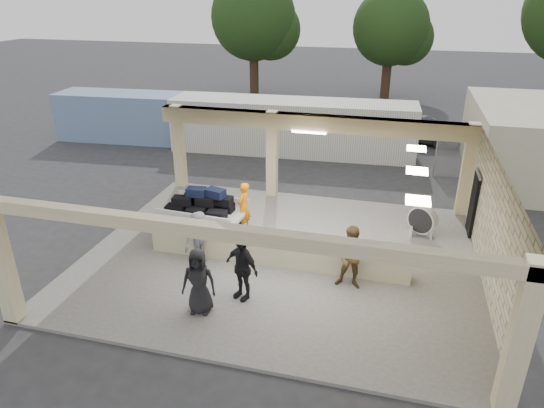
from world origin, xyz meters
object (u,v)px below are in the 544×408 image
(car_white_a, at_px, (517,137))
(container_white, at_px, (292,127))
(passenger_d, at_px, (199,281))
(baggage_counter, at_px, (276,249))
(passenger_c, at_px, (200,238))
(container_blue, at_px, (147,117))
(baggage_handler, at_px, (244,207))
(luggage_cart, at_px, (202,208))
(drum_fan, at_px, (423,220))
(passenger_a, at_px, (353,258))
(passenger_b, at_px, (242,268))
(car_dark, at_px, (423,131))

(car_white_a, relative_size, container_white, 0.42)
(passenger_d, bearing_deg, baggage_counter, 57.46)
(passenger_c, height_order, container_blue, container_blue)
(baggage_handler, bearing_deg, luggage_cart, -62.82)
(baggage_counter, height_order, car_white_a, car_white_a)
(drum_fan, relative_size, passenger_d, 0.60)
(container_blue, bearing_deg, drum_fan, -33.71)
(passenger_a, relative_size, passenger_b, 1.01)
(container_blue, bearing_deg, passenger_a, -47.76)
(luggage_cart, height_order, passenger_a, passenger_a)
(car_dark, height_order, container_blue, container_blue)
(car_white_a, bearing_deg, container_blue, 75.20)
(drum_fan, height_order, passenger_c, passenger_c)
(baggage_counter, distance_m, drum_fan, 5.30)
(luggage_cart, bearing_deg, passenger_d, -65.29)
(passenger_b, distance_m, passenger_c, 2.33)
(passenger_d, height_order, container_blue, container_blue)
(passenger_b, xyz_separation_m, container_blue, (-9.84, 13.29, 0.26))
(passenger_a, height_order, container_blue, container_blue)
(baggage_counter, xyz_separation_m, luggage_cart, (-2.97, 1.47, 0.37))
(luggage_cart, relative_size, container_white, 0.23)
(baggage_counter, xyz_separation_m, container_white, (-2.02, 11.28, 0.75))
(container_blue, bearing_deg, luggage_cart, -57.61)
(baggage_handler, xyz_separation_m, car_white_a, (10.93, 12.54, -0.23))
(passenger_c, bearing_deg, car_dark, 10.63)
(passenger_b, distance_m, car_white_a, 19.11)
(container_blue, bearing_deg, car_dark, 8.55)
(luggage_cart, bearing_deg, car_dark, 63.78)
(drum_fan, relative_size, container_blue, 0.11)
(passenger_b, bearing_deg, drum_fan, 71.47)
(passenger_b, relative_size, car_white_a, 0.36)
(baggage_counter, xyz_separation_m, passenger_a, (2.36, -0.70, 0.45))
(baggage_counter, distance_m, passenger_d, 3.14)
(luggage_cart, distance_m, passenger_a, 5.75)
(car_dark, xyz_separation_m, container_blue, (-14.90, -3.36, 0.61))
(passenger_a, xyz_separation_m, car_dark, (2.25, 15.40, -0.35))
(passenger_b, height_order, container_blue, container_blue)
(baggage_counter, distance_m, passenger_c, 2.34)
(passenger_d, bearing_deg, passenger_c, 104.52)
(baggage_counter, height_order, luggage_cart, luggage_cart)
(passenger_d, relative_size, car_white_a, 0.35)
(car_dark, bearing_deg, car_white_a, -70.20)
(passenger_b, bearing_deg, passenger_d, -109.76)
(baggage_handler, bearing_deg, passenger_c, -6.95)
(passenger_a, distance_m, passenger_b, 3.07)
(baggage_counter, distance_m, passenger_b, 2.06)
(passenger_c, bearing_deg, passenger_a, -57.53)
(passenger_c, bearing_deg, baggage_counter, -42.53)
(passenger_a, distance_m, car_white_a, 16.70)
(car_white_a, relative_size, container_blue, 0.52)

